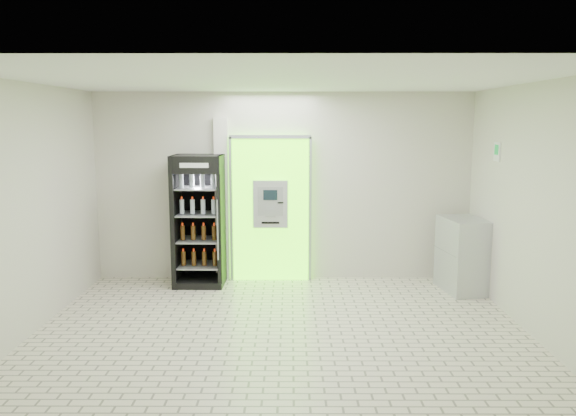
{
  "coord_description": "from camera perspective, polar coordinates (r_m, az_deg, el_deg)",
  "views": [
    {
      "loc": [
        0.11,
        -6.42,
        2.55
      ],
      "look_at": [
        0.08,
        1.2,
        1.36
      ],
      "focal_mm": 35.0,
      "sensor_mm": 36.0,
      "label": 1
    }
  ],
  "objects": [
    {
      "name": "room_shell",
      "position": [
        6.46,
        -0.77,
        2.59
      ],
      "size": [
        6.0,
        6.0,
        6.0
      ],
      "color": "beige",
      "rests_on": "ground"
    },
    {
      "name": "ground",
      "position": [
        6.91,
        -0.74,
        -12.77
      ],
      "size": [
        6.0,
        6.0,
        0.0
      ],
      "primitive_type": "plane",
      "color": "beige",
      "rests_on": "ground"
    },
    {
      "name": "steel_cabinet",
      "position": [
        8.85,
        17.36,
        -4.57
      ],
      "size": [
        0.68,
        0.91,
        1.11
      ],
      "rotation": [
        0.0,
        0.0,
        0.15
      ],
      "color": "#B2B4BA",
      "rests_on": "ground"
    },
    {
      "name": "exit_sign",
      "position": [
        8.35,
        20.48,
        5.38
      ],
      "size": [
        0.02,
        0.22,
        0.26
      ],
      "color": "white",
      "rests_on": "room_shell"
    },
    {
      "name": "beverage_cooler",
      "position": [
        8.84,
        -8.98,
        -1.5
      ],
      "size": [
        0.77,
        0.73,
        2.03
      ],
      "rotation": [
        0.0,
        0.0,
        -0.02
      ],
      "color": "black",
      "rests_on": "ground"
    },
    {
      "name": "atm_assembly",
      "position": [
        8.95,
        -1.77,
        0.0
      ],
      "size": [
        1.3,
        0.24,
        2.33
      ],
      "color": "#5BFF0E",
      "rests_on": "ground"
    },
    {
      "name": "pillar",
      "position": [
        9.03,
        -6.72,
        0.85
      ],
      "size": [
        0.22,
        0.11,
        2.6
      ],
      "color": "silver",
      "rests_on": "ground"
    }
  ]
}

